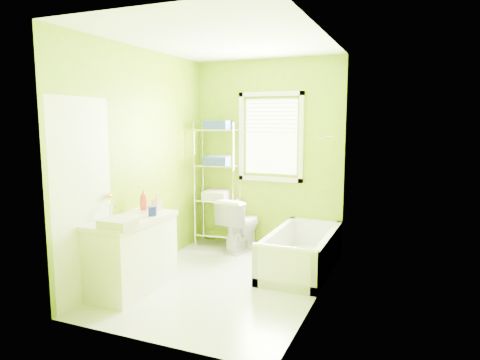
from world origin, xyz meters
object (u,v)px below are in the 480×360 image
at_px(toilet, 241,224).
at_px(wire_shelf_unit, 219,169).
at_px(bathtub, 301,258).
at_px(vanity, 132,251).

bearing_deg(toilet, wire_shelf_unit, -10.15).
xyz_separation_m(bathtub, vanity, (-1.50, -1.25, 0.26)).
distance_m(bathtub, toilet, 1.11).
xyz_separation_m(vanity, wire_shelf_unit, (0.14, 1.86, 0.67)).
distance_m(toilet, wire_shelf_unit, 0.82).
bearing_deg(wire_shelf_unit, toilet, -18.18).
height_order(toilet, vanity, vanity).
bearing_deg(vanity, wire_shelf_unit, 85.64).
bearing_deg(vanity, bathtub, 39.89).
distance_m(vanity, wire_shelf_unit, 1.98).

